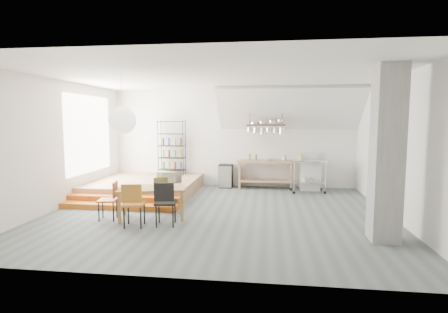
# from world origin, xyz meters

# --- Properties ---
(floor) EXTENTS (8.00, 8.00, 0.00)m
(floor) POSITION_xyz_m (0.00, 0.00, 0.00)
(floor) COLOR #535E60
(floor) RESTS_ON ground
(wall_back) EXTENTS (8.00, 0.04, 3.20)m
(wall_back) POSITION_xyz_m (0.00, 3.50, 1.60)
(wall_back) COLOR silver
(wall_back) RESTS_ON ground
(wall_left) EXTENTS (0.04, 7.00, 3.20)m
(wall_left) POSITION_xyz_m (-4.00, 0.00, 1.60)
(wall_left) COLOR silver
(wall_left) RESTS_ON ground
(wall_right) EXTENTS (0.04, 7.00, 3.20)m
(wall_right) POSITION_xyz_m (4.00, 0.00, 1.60)
(wall_right) COLOR silver
(wall_right) RESTS_ON ground
(ceiling) EXTENTS (8.00, 7.00, 0.02)m
(ceiling) POSITION_xyz_m (0.00, 0.00, 3.20)
(ceiling) COLOR white
(ceiling) RESTS_ON wall_back
(slope_ceiling) EXTENTS (4.40, 1.44, 1.32)m
(slope_ceiling) POSITION_xyz_m (1.80, 2.90, 2.55)
(slope_ceiling) COLOR white
(slope_ceiling) RESTS_ON wall_back
(window_pane) EXTENTS (0.02, 2.50, 2.20)m
(window_pane) POSITION_xyz_m (-3.98, 1.50, 1.80)
(window_pane) COLOR white
(window_pane) RESTS_ON wall_left
(platform) EXTENTS (3.00, 3.00, 0.40)m
(platform) POSITION_xyz_m (-2.50, 2.00, 0.20)
(platform) COLOR #936A49
(platform) RESTS_ON ground
(step_lower) EXTENTS (3.00, 0.35, 0.13)m
(step_lower) POSITION_xyz_m (-2.50, 0.05, 0.07)
(step_lower) COLOR #C45E17
(step_lower) RESTS_ON ground
(step_upper) EXTENTS (3.00, 0.35, 0.27)m
(step_upper) POSITION_xyz_m (-2.50, 0.40, 0.13)
(step_upper) COLOR #C45E17
(step_upper) RESTS_ON ground
(concrete_column) EXTENTS (0.50, 0.50, 3.20)m
(concrete_column) POSITION_xyz_m (3.30, -1.50, 1.60)
(concrete_column) COLOR gray
(concrete_column) RESTS_ON ground
(kitchen_counter) EXTENTS (1.80, 0.60, 0.91)m
(kitchen_counter) POSITION_xyz_m (1.10, 3.15, 0.63)
(kitchen_counter) COLOR #936A49
(kitchen_counter) RESTS_ON ground
(stove) EXTENTS (0.60, 0.60, 1.18)m
(stove) POSITION_xyz_m (2.50, 3.16, 0.48)
(stove) COLOR white
(stove) RESTS_ON ground
(pot_rack) EXTENTS (1.20, 0.50, 1.43)m
(pot_rack) POSITION_xyz_m (1.13, 2.92, 1.98)
(pot_rack) COLOR #3F2719
(pot_rack) RESTS_ON ceiling
(wire_shelving) EXTENTS (0.88, 0.38, 1.80)m
(wire_shelving) POSITION_xyz_m (-2.00, 3.20, 1.33)
(wire_shelving) COLOR black
(wire_shelving) RESTS_ON platform
(microwave_shelf) EXTENTS (0.60, 0.40, 0.16)m
(microwave_shelf) POSITION_xyz_m (-1.40, 0.75, 0.55)
(microwave_shelf) COLOR #936A49
(microwave_shelf) RESTS_ON platform
(paper_lantern) EXTENTS (0.60, 0.60, 0.60)m
(paper_lantern) POSITION_xyz_m (-1.98, -0.77, 2.20)
(paper_lantern) COLOR white
(paper_lantern) RESTS_ON ceiling
(dining_table) EXTENTS (1.64, 1.18, 0.70)m
(dining_table) POSITION_xyz_m (-1.40, -0.61, 0.63)
(dining_table) COLOR olive
(dining_table) RESTS_ON ground
(chair_mustard) EXTENTS (0.48, 0.48, 0.93)m
(chair_mustard) POSITION_xyz_m (-1.55, -1.35, 0.55)
(chair_mustard) COLOR #A3671C
(chair_mustard) RESTS_ON ground
(chair_black) EXTENTS (0.49, 0.49, 0.94)m
(chair_black) POSITION_xyz_m (-0.93, -1.19, 0.56)
(chair_black) COLOR black
(chair_black) RESTS_ON ground
(chair_olive) EXTENTS (0.48, 0.48, 0.80)m
(chair_olive) POSITION_xyz_m (-1.41, 0.07, 0.48)
(chair_olive) COLOR brown
(chair_olive) RESTS_ON ground
(chair_red) EXTENTS (0.46, 0.46, 0.85)m
(chair_red) POSITION_xyz_m (-2.27, -0.85, 0.51)
(chair_red) COLOR #A64517
(chair_red) RESTS_ON ground
(rolling_cart) EXTENTS (1.07, 0.69, 1.00)m
(rolling_cart) POSITION_xyz_m (2.40, 2.70, 0.65)
(rolling_cart) COLOR silver
(rolling_cart) RESTS_ON ground
(mini_fridge) EXTENTS (0.44, 0.44, 0.76)m
(mini_fridge) POSITION_xyz_m (-0.19, 3.20, 0.38)
(mini_fridge) COLOR black
(mini_fridge) RESTS_ON ground
(microwave) EXTENTS (0.61, 0.47, 0.31)m
(microwave) POSITION_xyz_m (-1.40, 0.75, 0.72)
(microwave) COLOR beige
(microwave) RESTS_ON microwave_shelf
(bowl) EXTENTS (0.26, 0.26, 0.05)m
(bowl) POSITION_xyz_m (1.25, 3.10, 0.93)
(bowl) COLOR silver
(bowl) RESTS_ON kitchen_counter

